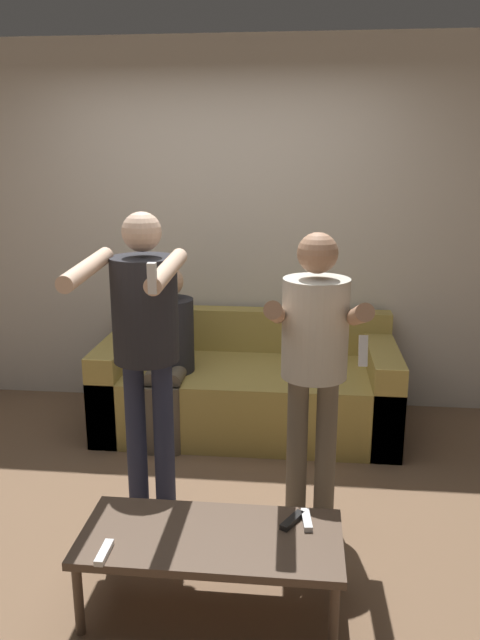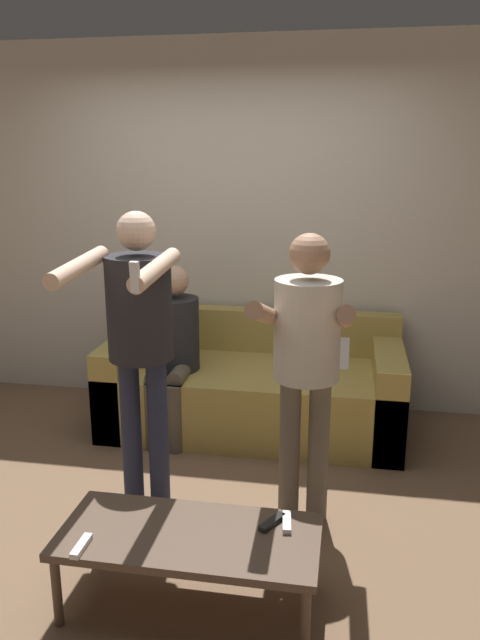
{
  "view_description": "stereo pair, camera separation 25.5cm",
  "coord_description": "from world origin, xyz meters",
  "px_view_note": "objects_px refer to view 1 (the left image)",
  "views": [
    {
      "loc": [
        0.62,
        -2.95,
        1.9
      ],
      "look_at": [
        0.25,
        0.61,
        0.94
      ],
      "focal_mm": 35.0,
      "sensor_mm": 36.0,
      "label": 1
    },
    {
      "loc": [
        0.87,
        -2.92,
        1.9
      ],
      "look_at": [
        0.25,
        0.61,
        0.94
      ],
      "focal_mm": 35.0,
      "sensor_mm": 36.0,
      "label": 2
    }
  ],
  "objects_px": {
    "couch": "(248,389)",
    "person_standing_left": "(145,328)",
    "remote_near": "(104,552)",
    "remote_far": "(307,520)",
    "person_standing_right": "(315,347)",
    "coffee_table": "(211,542)",
    "remote_mid": "(292,520)",
    "person_seated": "(168,345)"
  },
  "relations": [
    {
      "from": "couch",
      "to": "person_standing_left",
      "type": "bearing_deg",
      "value": -111.1
    },
    {
      "from": "person_standing_left",
      "to": "person_standing_right",
      "type": "height_order",
      "value": "person_standing_left"
    },
    {
      "from": "remote_near",
      "to": "remote_mid",
      "type": "xyz_separation_m",
      "value": [
        0.74,
        0.3,
        0.0
      ]
    },
    {
      "from": "couch",
      "to": "person_seated",
      "type": "xyz_separation_m",
      "value": [
        -0.52,
        -0.23,
        0.38
      ]
    },
    {
      "from": "couch",
      "to": "person_standing_left",
      "type": "distance_m",
      "value": 1.42
    },
    {
      "from": "person_standing_right",
      "to": "remote_near",
      "type": "xyz_separation_m",
      "value": [
        -0.82,
        -0.93,
        -0.59
      ]
    },
    {
      "from": "person_standing_right",
      "to": "coffee_table",
      "type": "xyz_separation_m",
      "value": [
        -0.42,
        -0.75,
        -0.64
      ]
    },
    {
      "from": "remote_near",
      "to": "person_standing_left",
      "type": "bearing_deg",
      "value": 92.86
    },
    {
      "from": "person_seated",
      "to": "remote_near",
      "type": "relative_size",
      "value": 7.85
    },
    {
      "from": "coffee_table",
      "to": "remote_far",
      "type": "xyz_separation_m",
      "value": [
        0.4,
        0.13,
        0.05
      ]
    },
    {
      "from": "remote_near",
      "to": "remote_mid",
      "type": "bearing_deg",
      "value": 22.17
    },
    {
      "from": "person_seated",
      "to": "remote_near",
      "type": "height_order",
      "value": "person_seated"
    },
    {
      "from": "person_standing_right",
      "to": "coffee_table",
      "type": "height_order",
      "value": "person_standing_right"
    },
    {
      "from": "person_standing_right",
      "to": "coffee_table",
      "type": "bearing_deg",
      "value": -119.52
    },
    {
      "from": "person_seated",
      "to": "remote_mid",
      "type": "xyz_separation_m",
      "value": [
        0.87,
        -1.53,
        -0.29
      ]
    },
    {
      "from": "person_standing_right",
      "to": "remote_near",
      "type": "relative_size",
      "value": 10.2
    },
    {
      "from": "remote_near",
      "to": "remote_far",
      "type": "xyz_separation_m",
      "value": [
        0.8,
        0.31,
        0.0
      ]
    },
    {
      "from": "remote_mid",
      "to": "coffee_table",
      "type": "bearing_deg",
      "value": -160.38
    },
    {
      "from": "coffee_table",
      "to": "remote_far",
      "type": "relative_size",
      "value": 7.18
    },
    {
      "from": "person_standing_right",
      "to": "coffee_table",
      "type": "distance_m",
      "value": 1.07
    },
    {
      "from": "person_standing_right",
      "to": "couch",
      "type": "bearing_deg",
      "value": 111.12
    },
    {
      "from": "person_standing_right",
      "to": "person_seated",
      "type": "distance_m",
      "value": 1.35
    },
    {
      "from": "person_standing_left",
      "to": "remote_far",
      "type": "distance_m",
      "value": 1.24
    },
    {
      "from": "person_standing_left",
      "to": "remote_mid",
      "type": "distance_m",
      "value": 1.2
    },
    {
      "from": "coffee_table",
      "to": "remote_near",
      "type": "distance_m",
      "value": 0.44
    },
    {
      "from": "person_standing_right",
      "to": "remote_mid",
      "type": "xyz_separation_m",
      "value": [
        -0.09,
        -0.63,
        -0.59
      ]
    },
    {
      "from": "coffee_table",
      "to": "remote_mid",
      "type": "height_order",
      "value": "remote_mid"
    },
    {
      "from": "couch",
      "to": "person_standing_right",
      "type": "bearing_deg",
      "value": -68.88
    },
    {
      "from": "remote_mid",
      "to": "remote_far",
      "type": "height_order",
      "value": "same"
    },
    {
      "from": "person_standing_left",
      "to": "coffee_table",
      "type": "height_order",
      "value": "person_standing_left"
    },
    {
      "from": "person_standing_left",
      "to": "remote_near",
      "type": "relative_size",
      "value": 10.8
    },
    {
      "from": "person_standing_left",
      "to": "coffee_table",
      "type": "xyz_separation_m",
      "value": [
        0.45,
        -0.75,
        -0.71
      ]
    },
    {
      "from": "remote_near",
      "to": "remote_far",
      "type": "relative_size",
      "value": 0.98
    },
    {
      "from": "person_standing_right",
      "to": "person_standing_left",
      "type": "bearing_deg",
      "value": 179.99
    },
    {
      "from": "person_standing_left",
      "to": "remote_near",
      "type": "height_order",
      "value": "person_standing_left"
    },
    {
      "from": "person_seated",
      "to": "couch",
      "type": "bearing_deg",
      "value": 23.57
    },
    {
      "from": "person_standing_left",
      "to": "remote_mid",
      "type": "bearing_deg",
      "value": -38.71
    },
    {
      "from": "couch",
      "to": "remote_near",
      "type": "distance_m",
      "value": 2.09
    },
    {
      "from": "person_seated",
      "to": "remote_near",
      "type": "distance_m",
      "value": 1.86
    },
    {
      "from": "couch",
      "to": "person_standing_left",
      "type": "height_order",
      "value": "person_standing_left"
    },
    {
      "from": "remote_mid",
      "to": "remote_far",
      "type": "bearing_deg",
      "value": 9.3
    },
    {
      "from": "coffee_table",
      "to": "remote_near",
      "type": "height_order",
      "value": "remote_near"
    }
  ]
}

